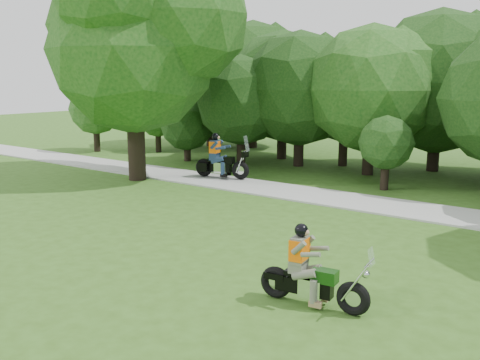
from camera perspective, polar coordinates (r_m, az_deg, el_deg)
The scene contains 5 objects.
ground at distance 10.16m, azimuth 2.92°, elevation -12.29°, with size 100.00×100.00×0.00m, color #325618.
walkway at distance 17.08m, azimuth 17.99°, elevation -3.06°, with size 60.00×2.20×0.06m, color #A0A09B.
big_tree_west at distance 21.52m, azimuth -10.79°, elevation 15.43°, with size 8.64×6.56×9.96m.
chopper_motorcycle at distance 9.67m, azimuth 7.28°, elevation -10.11°, with size 2.08×0.63×1.48m.
touring_motorcycle at distance 21.18m, azimuth -2.30°, elevation 1.98°, with size 2.31×1.05×1.78m.
Camera 1 is at (5.14, -7.79, 4.01)m, focal length 40.00 mm.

